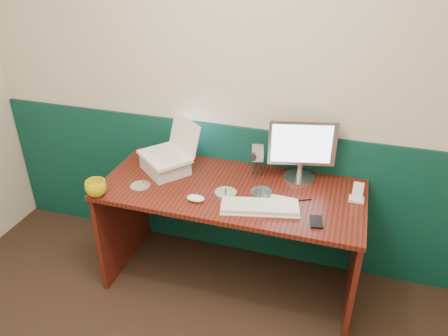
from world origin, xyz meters
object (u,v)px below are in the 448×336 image
(desk, at_px, (231,237))
(mug, at_px, (96,188))
(monitor, at_px, (302,150))
(keyboard, at_px, (260,207))
(laptop, at_px, (163,139))
(camcorder, at_px, (257,164))

(desk, height_order, mug, mug)
(monitor, bearing_deg, desk, -161.31)
(mug, bearing_deg, keyboard, 8.40)
(desk, height_order, laptop, laptop)
(desk, xyz_separation_m, monitor, (0.38, 0.23, 0.58))
(monitor, relative_size, camcorder, 2.26)
(desk, xyz_separation_m, keyboard, (0.22, -0.17, 0.39))
(monitor, bearing_deg, camcorder, 176.82)
(keyboard, height_order, camcorder, camcorder)
(monitor, xyz_separation_m, mug, (-1.12, -0.54, -0.15))
(monitor, distance_m, mug, 1.25)
(mug, relative_size, camcorder, 0.69)
(camcorder, bearing_deg, mug, -163.81)
(camcorder, bearing_deg, keyboard, -87.86)
(desk, bearing_deg, laptop, 170.56)
(monitor, height_order, keyboard, monitor)
(desk, xyz_separation_m, laptop, (-0.47, 0.08, 0.61))
(desk, relative_size, monitor, 3.95)
(monitor, distance_m, camcorder, 0.29)
(desk, distance_m, laptop, 0.77)
(camcorder, bearing_deg, monitor, -4.34)
(laptop, distance_m, monitor, 0.86)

